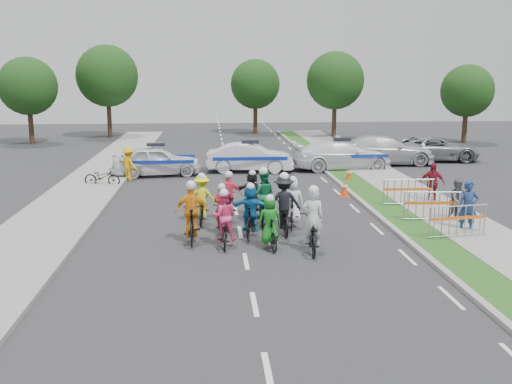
{
  "coord_description": "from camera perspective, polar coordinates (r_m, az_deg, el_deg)",
  "views": [
    {
      "loc": [
        -0.95,
        -15.07,
        5.14
      ],
      "look_at": [
        0.62,
        4.14,
        1.1
      ],
      "focal_mm": 40.0,
      "sensor_mm": 36.0,
      "label": 1
    }
  ],
  "objects": [
    {
      "name": "tree_2",
      "position": [
        45.25,
        20.37,
        9.45
      ],
      "size": [
        3.85,
        3.85,
        5.77
      ],
      "color": "#382619",
      "rests_on": "ground"
    },
    {
      "name": "barrier_2",
      "position": [
        22.9,
        14.95,
        -0.11
      ],
      "size": [
        2.02,
        0.57,
        1.12
      ],
      "primitive_type": null,
      "rotation": [
        0.0,
        0.0,
        -0.04
      ],
      "color": "#A5A8AD",
      "rests_on": "ground"
    },
    {
      "name": "grass_strip",
      "position": [
        21.78,
        13.53,
        -2.0
      ],
      "size": [
        1.2,
        60.0,
        0.11
      ],
      "primitive_type": "cube",
      "color": "#1C4817",
      "rests_on": "ground"
    },
    {
      "name": "tree_0",
      "position": [
        45.02,
        -21.86,
        9.78
      ],
      "size": [
        4.2,
        4.2,
        6.3
      ],
      "color": "#382619",
      "rests_on": "ground"
    },
    {
      "name": "spectator_0",
      "position": [
        19.8,
        20.45,
        -1.39
      ],
      "size": [
        0.72,
        0.56,
        1.73
      ],
      "primitive_type": "imported",
      "rotation": [
        0.0,
        0.0,
        -0.26
      ],
      "color": "navy",
      "rests_on": "ground"
    },
    {
      "name": "rider_7",
      "position": [
        19.29,
        3.66,
        -1.53
      ],
      "size": [
        0.81,
        1.74,
        1.77
      ],
      "rotation": [
        0.0,
        0.0,
        2.97
      ],
      "color": "black",
      "rests_on": "ground"
    },
    {
      "name": "rider_8",
      "position": [
        19.67,
        0.71,
        -1.09
      ],
      "size": [
        0.94,
        2.04,
        2.01
      ],
      "rotation": [
        0.0,
        0.0,
        3.01
      ],
      "color": "black",
      "rests_on": "ground"
    },
    {
      "name": "civilian_sedan",
      "position": [
        33.43,
        12.75,
        4.1
      ],
      "size": [
        5.7,
        2.56,
        1.62
      ],
      "primitive_type": "imported",
      "rotation": [
        0.0,
        0.0,
        1.52
      ],
      "color": "silver",
      "rests_on": "ground"
    },
    {
      "name": "spectator_2",
      "position": [
        23.78,
        17.19,
        0.85
      ],
      "size": [
        1.05,
        0.71,
        1.65
      ],
      "primitive_type": "imported",
      "rotation": [
        0.0,
        0.0,
        -0.34
      ],
      "color": "maroon",
      "rests_on": "ground"
    },
    {
      "name": "rider_11",
      "position": [
        20.9,
        -0.39,
        -0.37
      ],
      "size": [
        1.4,
        1.66,
        1.69
      ],
      "rotation": [
        0.0,
        0.0,
        2.99
      ],
      "color": "black",
      "rests_on": "ground"
    },
    {
      "name": "cone_0",
      "position": [
        24.38,
        8.82,
        0.34
      ],
      "size": [
        0.4,
        0.4,
        0.7
      ],
      "color": "#F24C0C",
      "rests_on": "ground"
    },
    {
      "name": "police_car_0",
      "position": [
        29.41,
        -9.92,
        3.09
      ],
      "size": [
        4.67,
        2.4,
        1.52
      ],
      "primitive_type": "imported",
      "rotation": [
        0.0,
        0.0,
        1.71
      ],
      "color": "white",
      "rests_on": "ground"
    },
    {
      "name": "rider_1",
      "position": [
        16.93,
        1.36,
        -3.52
      ],
      "size": [
        0.76,
        1.64,
        1.67
      ],
      "rotation": [
        0.0,
        0.0,
        3.31
      ],
      "color": "black",
      "rests_on": "ground"
    },
    {
      "name": "rider_6",
      "position": [
        18.55,
        -3.42,
        -2.48
      ],
      "size": [
        0.58,
        1.65,
        1.68
      ],
      "rotation": [
        0.0,
        0.0,
        3.14
      ],
      "color": "black",
      "rests_on": "ground"
    },
    {
      "name": "police_car_2",
      "position": [
        31.16,
        8.55,
        3.65
      ],
      "size": [
        5.48,
        2.49,
        1.55
      ],
      "primitive_type": "imported",
      "rotation": [
        0.0,
        0.0,
        1.63
      ],
      "color": "white",
      "rests_on": "ground"
    },
    {
      "name": "rider_0",
      "position": [
        16.73,
        5.65,
        -3.76
      ],
      "size": [
        0.89,
        2.02,
        1.99
      ],
      "rotation": [
        0.0,
        0.0,
        3.03
      ],
      "color": "black",
      "rests_on": "ground"
    },
    {
      "name": "tree_4",
      "position": [
        49.24,
        -0.07,
        10.72
      ],
      "size": [
        4.2,
        4.2,
        6.3
      ],
      "color": "#382619",
      "rests_on": "ground"
    },
    {
      "name": "marshal_hiviz",
      "position": [
        28.38,
        -12.61,
        2.76
      ],
      "size": [
        1.18,
        1.14,
        1.61
      ],
      "primitive_type": "imported",
      "rotation": [
        0.0,
        0.0,
        2.41
      ],
      "color": "#ECA50C",
      "rests_on": "ground"
    },
    {
      "name": "civilian_suv",
      "position": [
        35.59,
        17.47,
        4.15
      ],
      "size": [
        5.36,
        2.79,
        1.44
      ],
      "primitive_type": "imported",
      "rotation": [
        0.0,
        0.0,
        1.49
      ],
      "color": "gray",
      "rests_on": "ground"
    },
    {
      "name": "ground",
      "position": [
        15.95,
        -1.02,
        -6.96
      ],
      "size": [
        90.0,
        90.0,
        0.0
      ],
      "primitive_type": "plane",
      "color": "#28282B",
      "rests_on": "ground"
    },
    {
      "name": "barrier_1",
      "position": [
        20.72,
        17.14,
        -1.47
      ],
      "size": [
        2.03,
        0.64,
        1.12
      ],
      "primitive_type": null,
      "rotation": [
        0.0,
        0.0,
        -0.07
      ],
      "color": "#A5A8AD",
      "rests_on": "ground"
    },
    {
      "name": "tree_1",
      "position": [
        46.16,
        7.92,
        10.97
      ],
      "size": [
        4.55,
        4.55,
        6.82
      ],
      "color": "#382619",
      "rests_on": "ground"
    },
    {
      "name": "sidewalk_right",
      "position": [
        22.4,
        17.91,
        -1.85
      ],
      "size": [
        2.4,
        60.0,
        0.13
      ],
      "primitive_type": "cube",
      "color": "gray",
      "rests_on": "ground"
    },
    {
      "name": "sidewalk_left",
      "position": [
        21.43,
        -19.55,
        -2.56
      ],
      "size": [
        3.0,
        60.0,
        0.13
      ],
      "primitive_type": "cube",
      "color": "gray",
      "rests_on": "ground"
    },
    {
      "name": "rider_5",
      "position": [
        18.24,
        -0.56,
        -2.12
      ],
      "size": [
        1.45,
        1.72,
        1.75
      ],
      "rotation": [
        0.0,
        0.0,
        2.94
      ],
      "color": "black",
      "rests_on": "ground"
    },
    {
      "name": "rider_10",
      "position": [
        19.9,
        -5.41,
        -1.13
      ],
      "size": [
        1.03,
        1.79,
        1.78
      ],
      "rotation": [
        0.0,
        0.0,
        3.06
      ],
      "color": "black",
      "rests_on": "ground"
    },
    {
      "name": "police_car_1",
      "position": [
        30.18,
        -0.6,
        3.47
      ],
      "size": [
        4.68,
        2.0,
        1.5
      ],
      "primitive_type": "imported",
      "rotation": [
        0.0,
        0.0,
        1.48
      ],
      "color": "white",
      "rests_on": "ground"
    },
    {
      "name": "rider_2",
      "position": [
        17.2,
        -3.21,
        -3.26
      ],
      "size": [
        0.76,
        1.76,
        1.78
      ],
      "rotation": [
        0.0,
        0.0,
        3.11
      ],
      "color": "black",
      "rests_on": "ground"
    },
    {
      "name": "rider_9",
      "position": [
        20.09,
        -2.71,
        -0.96
      ],
      "size": [
        0.91,
        1.72,
        1.8
      ],
      "rotation": [
        0.0,
        0.0,
        3.16
      ],
      "color": "black",
      "rests_on": "ground"
    },
    {
      "name": "rider_4",
      "position": [
        18.59,
        2.78,
        -1.75
      ],
      "size": [
        1.12,
        1.99,
        2.02
      ],
      "rotation": [
        0.0,
        0.0,
        3.14
      ],
      "color": "black",
      "rests_on": "ground"
    },
    {
      "name": "barrier_0",
      "position": [
        18.83,
        19.48,
        -2.93
      ],
      "size": [
        2.05,
        0.76,
        1.12
      ],
      "primitive_type": null,
      "rotation": [
        0.0,
        0.0,
        0.13
      ],
      "color": "#A5A8AD",
      "rests_on": "ground"
    },
    {
      "name": "spectator_1",
      "position": [
        21.08,
        19.55,
        -0.84
      ],
      "size": [
        0.9,
        0.8,
        1.53
      ],
      "primitive_type": "imported",
      "rotation": [
        0.0,
        0.0,
        0.35
      ],
      "color": "#58575C",
      "rests_on": "ground"
    },
    {
      "name": "parked_bike",
      "position": [
        27.19,
        -15.13,
        1.47
      ],
      "size": [
        1.76,
        0.87,
        0.88
      ],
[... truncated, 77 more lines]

